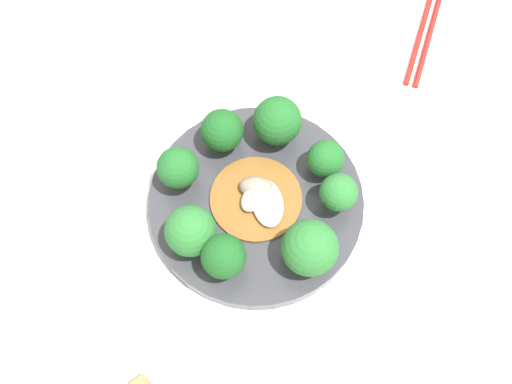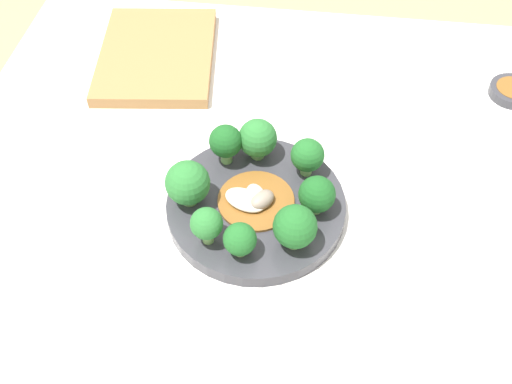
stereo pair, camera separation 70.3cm
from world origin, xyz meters
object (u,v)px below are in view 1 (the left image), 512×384
broccoli_southwest (224,257)px  broccoli_north (222,131)px  broccoli_east (327,161)px  broccoli_northeast (277,121)px  broccoli_west (192,233)px  broccoli_south (310,248)px  stirfry_center (259,197)px  broccoli_southeast (339,193)px  chopsticks (431,12)px  broccoli_northwest (178,168)px  plate (256,203)px

broccoli_southwest → broccoli_north: size_ratio=1.10×
broccoli_east → broccoli_northeast: bearing=108.3°
broccoli_west → broccoli_southwest: bearing=-69.1°
broccoli_south → stirfry_center: size_ratio=0.65×
broccoli_southeast → chopsticks: (0.28, 0.17, -0.05)m
broccoli_southeast → broccoli_west: bearing=165.4°
broccoli_southwest → broccoli_southeast: bearing=-0.3°
broccoli_south → stirfry_center: 0.09m
broccoli_northwest → broccoli_west: bearing=-107.3°
chopsticks → broccoli_south: bearing=-148.3°
broccoli_northeast → broccoli_north: size_ratio=1.13×
broccoli_southeast → chopsticks: 0.33m
broccoli_southwest → stirfry_center: broccoli_southwest is taller
broccoli_northeast → broccoli_north: 0.06m
broccoli_northeast → chopsticks: bearing=12.6°
broccoli_west → broccoli_southeast: bearing=-14.6°
broccoli_northeast → broccoli_northwest: bearing=177.2°
broccoli_southwest → broccoli_north: broccoli_southwest is taller
broccoli_southwest → broccoli_north: 0.15m
broccoli_west → chopsticks: 0.45m
broccoli_southwest → broccoli_west: 0.04m
broccoli_east → stirfry_center: bearing=173.9°
broccoli_northwest → broccoli_southeast: size_ratio=1.03×
broccoli_northeast → broccoli_south: 0.15m
plate → broccoli_southwest: 0.10m
broccoli_west → broccoli_south: 0.12m
broccoli_southwest → broccoli_south: size_ratio=0.93×
broccoli_north → broccoli_east: bearing=-48.4°
broccoli_west → broccoli_northeast: broccoli_northeast is taller
broccoli_south → stirfry_center: bearing=95.4°
broccoli_southwest → broccoli_south: (0.08, -0.04, -0.00)m
broccoli_northwest → broccoli_southeast: (0.13, -0.11, 0.00)m
broccoli_east → broccoli_north: 0.12m
broccoli_south → broccoli_north: (-0.01, 0.17, -0.01)m
broccoli_northeast → stirfry_center: broccoli_northeast is taller
stirfry_center → broccoli_west: bearing=-173.9°
plate → broccoli_east: size_ratio=4.83×
broccoli_west → broccoli_south: size_ratio=0.94×
broccoli_southwest → broccoli_northwest: bearing=86.0°
stirfry_center → chopsticks: 0.37m
broccoli_south → chopsticks: broccoli_south is taller
broccoli_west → broccoli_north: 0.13m
broccoli_southwest → broccoli_north: (0.07, 0.13, -0.01)m
plate → broccoli_northwest: broccoli_northwest is taller
broccoli_north → chopsticks: 0.35m
stirfry_center → broccoli_south: bearing=-84.6°
broccoli_southeast → broccoli_north: 0.15m
broccoli_west → broccoli_north: (0.09, 0.09, -0.00)m
broccoli_southeast → broccoli_northwest: bearing=139.1°
broccoli_west → broccoli_east: bearing=0.2°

